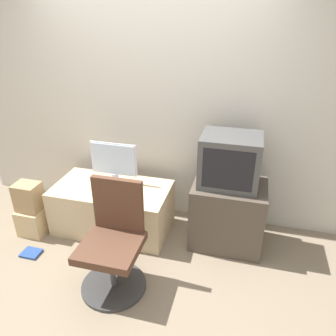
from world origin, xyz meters
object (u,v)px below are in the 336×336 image
object	(u,v)px
main_monitor	(114,163)
cardboard_box_lower	(34,220)
office_chair	(113,246)
mouse	(131,192)
book	(31,253)
keyboard	(110,190)
crt_tv	(230,160)

from	to	relation	value
main_monitor	cardboard_box_lower	distance (m)	1.08
main_monitor	office_chair	xyz separation A→B (m)	(0.35, -0.89, -0.32)
mouse	cardboard_box_lower	xyz separation A→B (m)	(-1.05, -0.24, -0.38)
cardboard_box_lower	book	bearing A→B (deg)	-62.19
mouse	book	size ratio (longest dim) A/B	0.33
office_chair	keyboard	bearing A→B (deg)	115.40
main_monitor	crt_tv	world-z (taller)	crt_tv
main_monitor	mouse	distance (m)	0.39
main_monitor	office_chair	bearing A→B (deg)	-68.35
crt_tv	book	size ratio (longest dim) A/B	3.03
main_monitor	crt_tv	size ratio (longest dim) A/B	0.93
main_monitor	cardboard_box_lower	bearing A→B (deg)	-150.74
main_monitor	cardboard_box_lower	xyz separation A→B (m)	(-0.79, -0.44, -0.59)
mouse	keyboard	bearing A→B (deg)	-176.72
main_monitor	keyboard	world-z (taller)	main_monitor
cardboard_box_lower	main_monitor	bearing A→B (deg)	29.26
mouse	cardboard_box_lower	bearing A→B (deg)	-166.99
crt_tv	book	bearing A→B (deg)	-158.37
main_monitor	cardboard_box_lower	size ratio (longest dim) A/B	1.75
main_monitor	keyboard	size ratio (longest dim) A/B	1.67
mouse	crt_tv	bearing A→B (deg)	8.97
main_monitor	cardboard_box_lower	world-z (taller)	main_monitor
cardboard_box_lower	office_chair	bearing A→B (deg)	-21.44
main_monitor	office_chair	size ratio (longest dim) A/B	0.53
crt_tv	cardboard_box_lower	distance (m)	2.18
keyboard	mouse	world-z (taller)	mouse
mouse	book	world-z (taller)	mouse
mouse	office_chair	xyz separation A→B (m)	(0.10, -0.69, -0.12)
main_monitor	keyboard	xyz separation A→B (m)	(0.03, -0.21, -0.21)
mouse	office_chair	world-z (taller)	office_chair
keyboard	office_chair	distance (m)	0.76
keyboard	book	bearing A→B (deg)	-139.09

